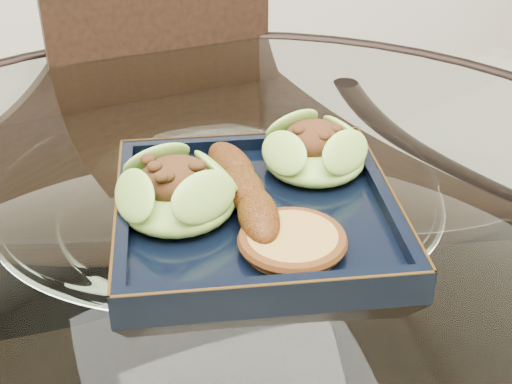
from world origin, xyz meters
name	(u,v)px	position (x,y,z in m)	size (l,w,h in m)	color
dining_table	(224,342)	(0.00, 0.00, 0.60)	(1.13, 1.13, 0.77)	white
dining_chair	(191,226)	(0.07, 0.40, 0.48)	(0.39, 0.39, 0.87)	#311B10
navy_plate	(256,218)	(0.03, -0.02, 0.77)	(0.27, 0.27, 0.02)	black
lettuce_wrap_left	(177,195)	(-0.04, 0.00, 0.80)	(0.11, 0.11, 0.04)	olive
lettuce_wrap_right	(315,153)	(0.12, 0.03, 0.80)	(0.11, 0.11, 0.04)	#6CA730
roasted_plantain	(244,189)	(0.02, -0.01, 0.80)	(0.18, 0.04, 0.03)	#622E0A
crumb_patty	(292,242)	(0.04, -0.09, 0.79)	(0.09, 0.09, 0.02)	#AB8039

